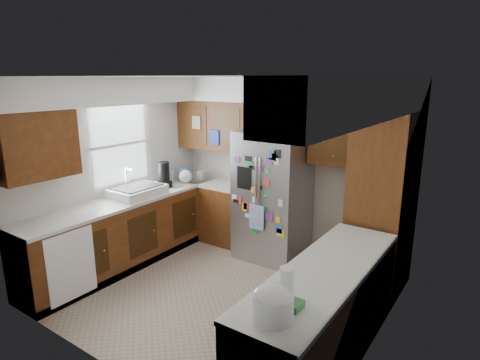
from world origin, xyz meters
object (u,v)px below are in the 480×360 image
(pantry, at_px, (382,203))
(fridge, at_px, (272,196))
(rice_cooker, at_px, (273,302))
(paper_towel, at_px, (287,283))

(pantry, xyz_separation_m, fridge, (-1.50, 0.05, -0.17))
(rice_cooker, relative_size, paper_towel, 1.20)
(pantry, height_order, rice_cooker, pantry)
(paper_towel, bearing_deg, fridge, 122.44)
(fridge, distance_m, paper_towel, 2.70)
(pantry, relative_size, paper_towel, 8.95)
(fridge, bearing_deg, paper_towel, -57.56)
(pantry, height_order, fridge, pantry)
(pantry, bearing_deg, fridge, 177.95)
(pantry, relative_size, fridge, 1.19)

